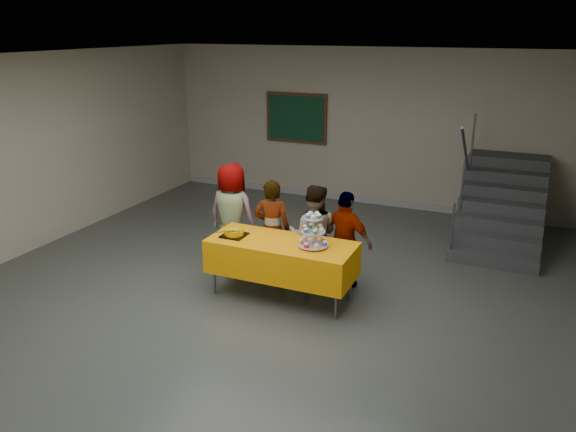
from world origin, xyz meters
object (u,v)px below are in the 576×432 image
at_px(schoolchild_d, 346,241).
at_px(staircase, 502,207).
at_px(bear_cake, 234,232).
at_px(cupcake_stand, 313,233).
at_px(schoolchild_b, 272,229).
at_px(noticeboard, 296,118).
at_px(schoolchild_c, 313,236).
at_px(schoolchild_a, 232,215).
at_px(bake_table, 282,257).

bearing_deg(schoolchild_d, staircase, -106.69).
relative_size(bear_cake, schoolchild_d, 0.27).
height_order(cupcake_stand, bear_cake, cupcake_stand).
bearing_deg(cupcake_stand, schoolchild_d, 68.83).
bearing_deg(staircase, cupcake_stand, -119.44).
height_order(schoolchild_b, noticeboard, noticeboard).
bearing_deg(schoolchild_d, schoolchild_c, 22.69).
distance_m(schoolchild_a, staircase, 4.55).
xyz_separation_m(cupcake_stand, noticeboard, (-2.08, 4.38, 0.65)).
distance_m(bear_cake, schoolchild_a, 0.89).
bearing_deg(schoolchild_b, staircase, -146.34).
distance_m(bear_cake, schoolchild_d, 1.47).
distance_m(schoolchild_d, staircase, 3.45).
distance_m(bake_table, cupcake_stand, 0.58).
xyz_separation_m(schoolchild_a, schoolchild_b, (0.72, -0.17, -0.06)).
distance_m(bake_table, schoolchild_c, 0.59).
height_order(schoolchild_a, staircase, staircase).
height_order(bake_table, cupcake_stand, cupcake_stand).
distance_m(bake_table, schoolchild_a, 1.32).
relative_size(bear_cake, schoolchild_a, 0.23).
relative_size(schoolchild_d, noticeboard, 1.03).
height_order(staircase, noticeboard, noticeboard).
relative_size(bear_cake, staircase, 0.15).
distance_m(cupcake_stand, bear_cake, 1.09).
height_order(schoolchild_c, staircase, staircase).
relative_size(cupcake_stand, noticeboard, 0.34).
bearing_deg(schoolchild_a, cupcake_stand, 157.68).
bearing_deg(cupcake_stand, staircase, 60.56).
xyz_separation_m(cupcake_stand, schoolchild_d, (0.23, 0.60, -0.28)).
relative_size(bake_table, bear_cake, 5.25).
xyz_separation_m(schoolchild_c, noticeboard, (-1.88, 3.85, 0.90)).
height_order(schoolchild_c, schoolchild_d, schoolchild_c).
xyz_separation_m(bear_cake, schoolchild_a, (-0.45, 0.76, -0.07)).
xyz_separation_m(staircase, noticeboard, (-4.08, 0.84, 1.11)).
distance_m(bear_cake, noticeboard, 4.62).
bearing_deg(bake_table, schoolchild_c, 66.73).
distance_m(schoolchild_a, schoolchild_b, 0.74).
bearing_deg(bear_cake, bake_table, 5.67).
distance_m(cupcake_stand, schoolchild_d, 0.70).
relative_size(staircase, noticeboard, 1.85).
distance_m(schoolchild_c, noticeboard, 4.38).
bearing_deg(noticeboard, schoolchild_a, -81.58).
bearing_deg(cupcake_stand, bake_table, 179.46).
bearing_deg(schoolchild_c, staircase, -140.01).
xyz_separation_m(cupcake_stand, staircase, (2.00, 3.55, -0.46)).
distance_m(schoolchild_d, noticeboard, 4.53).
distance_m(bake_table, staircase, 4.30).
height_order(bear_cake, schoolchild_d, schoolchild_d).
bearing_deg(schoolchild_a, bake_table, 150.01).
bearing_deg(bear_cake, cupcake_stand, 3.21).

